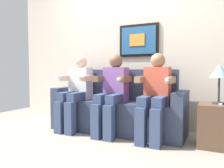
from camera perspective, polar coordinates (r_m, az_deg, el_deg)
name	(u,v)px	position (r m, az deg, el deg)	size (l,w,h in m)	color
ground_plane	(107,137)	(3.04, -1.28, -13.44)	(5.62, 5.62, 0.00)	#9E9384
back_wall_assembly	(129,45)	(3.63, 4.39, 10.04)	(4.33, 0.10, 2.60)	beige
couch	(117,110)	(3.25, 1.37, -6.67)	(1.93, 0.58, 0.90)	#333D56
person_on_left	(76,89)	(3.37, -9.13, -1.33)	(0.46, 0.56, 1.11)	white
person_in_middle	(112,91)	(3.06, 0.08, -1.76)	(0.46, 0.56, 1.11)	#8C59A5
person_on_right	(155,93)	(2.86, 10.95, -2.19)	(0.46, 0.56, 1.11)	#D8593F
side_table_right	(217,126)	(2.88, 25.27, -9.59)	(0.40, 0.40, 0.50)	brown
table_lamp	(219,73)	(2.83, 25.79, 2.61)	(0.22, 0.22, 0.46)	#333338
spare_remote_on_table	(220,103)	(2.82, 25.99, -4.51)	(0.04, 0.13, 0.02)	white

